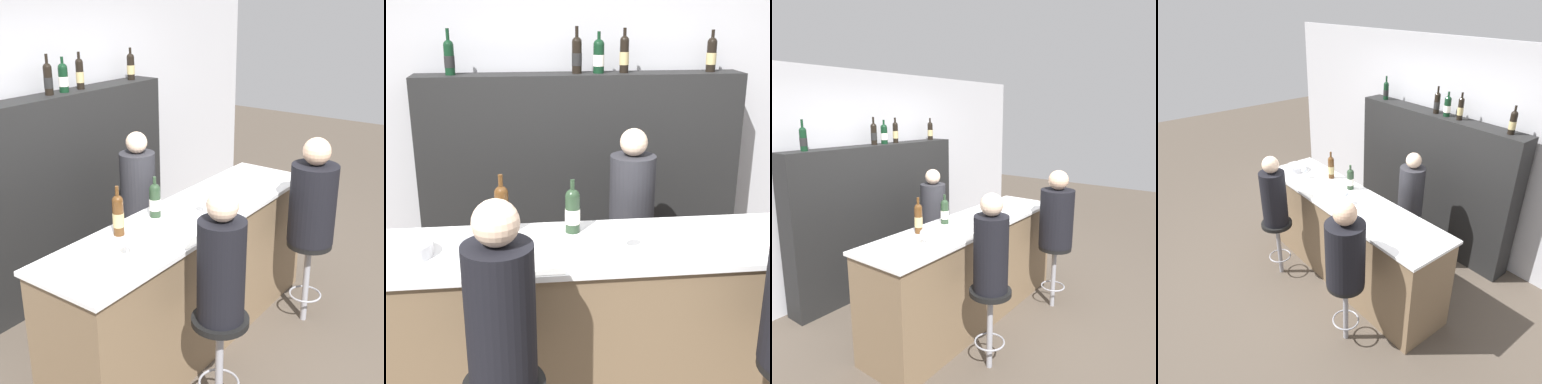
# 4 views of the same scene
# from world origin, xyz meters

# --- Properties ---
(ground_plane) EXTENTS (16.00, 16.00, 0.00)m
(ground_plane) POSITION_xyz_m (0.00, 0.00, 0.00)
(ground_plane) COLOR #4C4238
(wall_back) EXTENTS (6.40, 0.05, 2.60)m
(wall_back) POSITION_xyz_m (0.00, 1.90, 1.30)
(wall_back) COLOR #B2B2B7
(wall_back) RESTS_ON ground_plane
(bar_counter) EXTENTS (2.53, 0.65, 1.04)m
(bar_counter) POSITION_xyz_m (0.00, 0.30, 0.52)
(bar_counter) COLOR brown
(bar_counter) RESTS_ON ground_plane
(back_bar_cabinet) EXTENTS (2.36, 0.28, 1.74)m
(back_bar_cabinet) POSITION_xyz_m (0.00, 1.67, 0.87)
(back_bar_cabinet) COLOR black
(back_bar_cabinet) RESTS_ON ground_plane
(wine_bottle_counter_0) EXTENTS (0.07, 0.07, 0.33)m
(wine_bottle_counter_0) POSITION_xyz_m (-0.55, 0.48, 1.18)
(wine_bottle_counter_0) COLOR #4C2D14
(wine_bottle_counter_0) RESTS_ON bar_counter
(wine_bottle_counter_1) EXTENTS (0.08, 0.08, 0.29)m
(wine_bottle_counter_1) POSITION_xyz_m (-0.18, 0.48, 1.16)
(wine_bottle_counter_1) COLOR #233823
(wine_bottle_counter_1) RESTS_ON bar_counter
(wine_bottle_backbar_0) EXTENTS (0.07, 0.07, 0.31)m
(wine_bottle_backbar_0) POSITION_xyz_m (-0.91, 1.67, 1.86)
(wine_bottle_backbar_0) COLOR black
(wine_bottle_backbar_0) RESTS_ON back_bar_cabinet
(wine_bottle_backbar_1) EXTENTS (0.07, 0.07, 0.32)m
(wine_bottle_backbar_1) POSITION_xyz_m (-0.03, 1.67, 1.87)
(wine_bottle_backbar_1) COLOR black
(wine_bottle_backbar_1) RESTS_ON back_bar_cabinet
(wine_bottle_backbar_2) EXTENTS (0.08, 0.08, 0.29)m
(wine_bottle_backbar_2) POSITION_xyz_m (0.13, 1.67, 1.86)
(wine_bottle_backbar_2) COLOR black
(wine_bottle_backbar_2) RESTS_ON back_bar_cabinet
(wine_bottle_backbar_3) EXTENTS (0.07, 0.07, 0.31)m
(wine_bottle_backbar_3) POSITION_xyz_m (0.31, 1.67, 1.87)
(wine_bottle_backbar_3) COLOR black
(wine_bottle_backbar_3) RESTS_ON back_bar_cabinet
(wine_bottle_backbar_4) EXTENTS (0.07, 0.07, 0.29)m
(wine_bottle_backbar_4) POSITION_xyz_m (0.95, 1.67, 1.86)
(wine_bottle_backbar_4) COLOR black
(wine_bottle_backbar_4) RESTS_ON back_bar_cabinet
(wine_glass_0) EXTENTS (0.07, 0.07, 0.14)m
(wine_glass_0) POSITION_xyz_m (-0.75, 0.22, 1.13)
(wine_glass_0) COLOR silver
(wine_glass_0) RESTS_ON bar_counter
(wine_glass_1) EXTENTS (0.07, 0.07, 0.15)m
(wine_glass_1) POSITION_xyz_m (0.05, 0.22, 1.14)
(wine_glass_1) COLOR silver
(wine_glass_1) RESTS_ON bar_counter
(metal_bowl) EXTENTS (0.25, 0.25, 0.07)m
(metal_bowl) POSITION_xyz_m (-1.01, 0.27, 1.07)
(metal_bowl) COLOR #B7B7BC
(metal_bowl) RESTS_ON bar_counter
(tasting_menu) EXTENTS (0.21, 0.30, 0.00)m
(tasting_menu) POSITION_xyz_m (-0.37, 0.14, 1.04)
(tasting_menu) COLOR white
(tasting_menu) RESTS_ON bar_counter
(bar_stool_left) EXTENTS (0.35, 0.35, 0.71)m
(bar_stool_left) POSITION_xyz_m (-0.55, -0.31, 0.55)
(bar_stool_left) COLOR gray
(bar_stool_left) RESTS_ON ground_plane
(guest_seated_left) EXTENTS (0.28, 0.28, 0.80)m
(guest_seated_left) POSITION_xyz_m (-0.55, -0.31, 1.06)
(guest_seated_left) COLOR black
(guest_seated_left) RESTS_ON bar_stool_left
(bar_stool_right) EXTENTS (0.35, 0.35, 0.71)m
(bar_stool_right) POSITION_xyz_m (0.73, -0.31, 0.55)
(bar_stool_right) COLOR gray
(bar_stool_right) RESTS_ON ground_plane
(guest_seated_right) EXTENTS (0.35, 0.35, 0.82)m
(guest_seated_right) POSITION_xyz_m (0.73, -0.31, 1.06)
(guest_seated_right) COLOR black
(guest_seated_right) RESTS_ON bar_stool_right
(bartender) EXTENTS (0.29, 0.29, 1.47)m
(bartender) POSITION_xyz_m (0.26, 1.02, 0.68)
(bartender) COLOR #28282D
(bartender) RESTS_ON ground_plane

